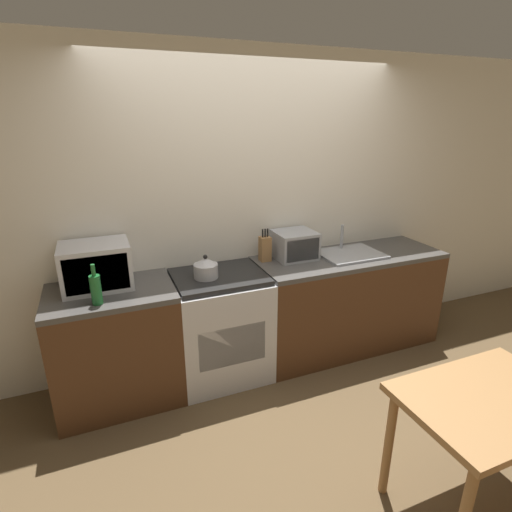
# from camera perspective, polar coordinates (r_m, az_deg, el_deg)

# --- Properties ---
(ground_plane) EXTENTS (16.00, 16.00, 0.00)m
(ground_plane) POSITION_cam_1_polar(r_m,az_deg,el_deg) (3.22, 6.36, -20.73)
(ground_plane) COLOR brown
(wall_back) EXTENTS (10.00, 0.06, 2.60)m
(wall_back) POSITION_cam_1_polar(r_m,az_deg,el_deg) (3.45, -0.64, 6.47)
(wall_back) COLOR silver
(wall_back) RESTS_ON ground_plane
(counter_left_run) EXTENTS (0.89, 0.62, 0.90)m
(counter_left_run) POSITION_cam_1_polar(r_m,az_deg,el_deg) (3.22, -19.26, -12.01)
(counter_left_run) COLOR #4C2D19
(counter_left_run) RESTS_ON ground_plane
(counter_right_run) EXTENTS (1.71, 0.62, 0.90)m
(counter_right_run) POSITION_cam_1_polar(r_m,az_deg,el_deg) (3.82, 12.79, -6.26)
(counter_right_run) COLOR #4C2D19
(counter_right_run) RESTS_ON ground_plane
(stove_range) EXTENTS (0.73, 0.62, 0.90)m
(stove_range) POSITION_cam_1_polar(r_m,az_deg,el_deg) (3.33, -5.08, -9.91)
(stove_range) COLOR silver
(stove_range) RESTS_ON ground_plane
(kettle) EXTENTS (0.18, 0.18, 0.19)m
(kettle) POSITION_cam_1_polar(r_m,az_deg,el_deg) (3.06, -7.19, -1.71)
(kettle) COLOR #B7B7BC
(kettle) RESTS_ON stove_range
(microwave) EXTENTS (0.47, 0.37, 0.32)m
(microwave) POSITION_cam_1_polar(r_m,az_deg,el_deg) (3.06, -21.88, -1.31)
(microwave) COLOR silver
(microwave) RESTS_ON counter_left_run
(bottle) EXTENTS (0.07, 0.07, 0.28)m
(bottle) POSITION_cam_1_polar(r_m,az_deg,el_deg) (2.81, -21.91, -4.38)
(bottle) COLOR #1E662D
(bottle) RESTS_ON counter_left_run
(knife_block) EXTENTS (0.09, 0.09, 0.28)m
(knife_block) POSITION_cam_1_polar(r_m,az_deg,el_deg) (3.38, 1.29, 1.08)
(knife_block) COLOR #9E7042
(knife_block) RESTS_ON counter_right_run
(toaster_oven) EXTENTS (0.34, 0.32, 0.24)m
(toaster_oven) POSITION_cam_1_polar(r_m,az_deg,el_deg) (3.46, 5.53, 1.59)
(toaster_oven) COLOR #999BA0
(toaster_oven) RESTS_ON counter_right_run
(sink_basin) EXTENTS (0.55, 0.42, 0.24)m
(sink_basin) POSITION_cam_1_polar(r_m,az_deg,el_deg) (3.65, 13.27, 0.37)
(sink_basin) COLOR #999BA0
(sink_basin) RESTS_ON counter_right_run
(dining_table) EXTENTS (0.91, 0.62, 0.73)m
(dining_table) POSITION_cam_1_polar(r_m,az_deg,el_deg) (2.51, 30.26, -18.87)
(dining_table) COLOR #9E7042
(dining_table) RESTS_ON ground_plane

